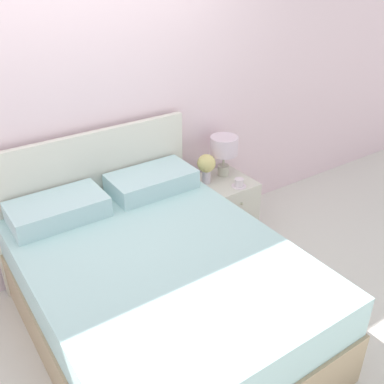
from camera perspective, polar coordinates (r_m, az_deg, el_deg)
ground_plane at (r=3.82m, az=-11.31°, el=-8.11°), size 12.00×12.00×0.00m
wall_back at (r=3.28m, az=-14.04°, el=10.97°), size 8.00×0.06×2.60m
bed at (r=2.95m, az=-4.45°, el=-11.96°), size 1.54×1.96×1.11m
nightstand at (r=3.93m, az=4.00°, el=-1.83°), size 0.44×0.48×0.51m
table_lamp at (r=3.80m, az=4.09°, el=5.61°), size 0.24×0.24×0.35m
flower_vase at (r=3.70m, az=1.88°, el=3.40°), size 0.15×0.15×0.25m
teacup at (r=3.71m, az=5.99°, el=1.14°), size 0.12×0.12×0.07m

